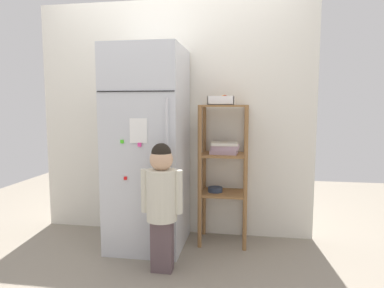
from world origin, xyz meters
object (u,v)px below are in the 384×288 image
(refrigerator, at_px, (148,149))
(fruit_bin, at_px, (222,100))
(child_standing, at_px, (162,195))
(pantry_shelf_unit, at_px, (224,160))

(refrigerator, xyz_separation_m, fruit_bin, (0.64, 0.13, 0.43))
(child_standing, xyz_separation_m, fruit_bin, (0.40, 0.61, 0.71))
(child_standing, distance_m, pantry_shelf_unit, 0.78)
(child_standing, distance_m, fruit_bin, 1.02)
(pantry_shelf_unit, xyz_separation_m, fruit_bin, (-0.02, -0.02, 0.54))
(refrigerator, height_order, pantry_shelf_unit, refrigerator)
(refrigerator, bearing_deg, pantry_shelf_unit, 13.46)
(refrigerator, xyz_separation_m, child_standing, (0.24, -0.48, -0.28))
(pantry_shelf_unit, bearing_deg, refrigerator, -166.54)
(child_standing, bearing_deg, fruit_bin, 56.90)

